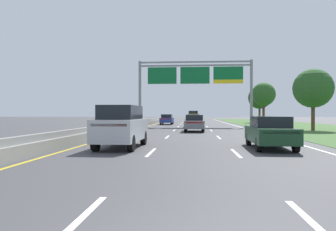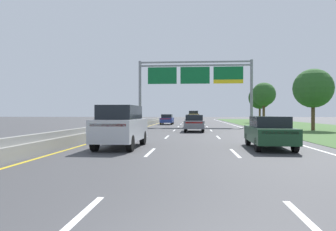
% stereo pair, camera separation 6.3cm
% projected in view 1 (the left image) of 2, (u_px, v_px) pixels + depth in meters
% --- Properties ---
extents(ground_plane, '(220.00, 220.00, 0.00)m').
position_uv_depth(ground_plane, '(193.00, 128.00, 38.23)').
color(ground_plane, '#3D3D3F').
extents(lane_striping, '(11.96, 106.00, 0.01)m').
position_uv_depth(lane_striping, '(193.00, 128.00, 37.77)').
color(lane_striping, white).
rests_on(lane_striping, ground).
extents(grass_verge_right, '(14.00, 110.00, 0.02)m').
position_uv_depth(grass_verge_right, '(311.00, 128.00, 37.16)').
color(grass_verge_right, '#3D602D').
rests_on(grass_verge_right, ground).
extents(median_barrier_concrete, '(0.60, 110.00, 0.85)m').
position_uv_depth(median_barrier_concrete, '(139.00, 124.00, 38.74)').
color(median_barrier_concrete, gray).
rests_on(median_barrier_concrete, ground).
extents(overhead_sign_gantry, '(15.06, 0.42, 8.73)m').
position_uv_depth(overhead_sign_gantry, '(195.00, 79.00, 41.62)').
color(overhead_sign_gantry, gray).
rests_on(overhead_sign_gantry, ground).
extents(pickup_truck_gold, '(2.11, 5.44, 2.20)m').
position_uv_depth(pickup_truck_gold, '(193.00, 117.00, 59.66)').
color(pickup_truck_gold, '#A38438').
rests_on(pickup_truck_gold, ground).
extents(car_silver_left_lane_suv, '(2.00, 4.74, 2.11)m').
position_uv_depth(car_silver_left_lane_suv, '(122.00, 126.00, 15.78)').
color(car_silver_left_lane_suv, '#B2B5BA').
rests_on(car_silver_left_lane_suv, ground).
extents(car_grey_centre_lane_sedan, '(1.87, 4.42, 1.57)m').
position_uv_depth(car_grey_centre_lane_sedan, '(194.00, 123.00, 29.79)').
color(car_grey_centre_lane_sedan, slate).
rests_on(car_grey_centre_lane_sedan, ground).
extents(car_darkgreen_right_lane_sedan, '(1.94, 4.45, 1.57)m').
position_uv_depth(car_darkgreen_right_lane_sedan, '(270.00, 132.00, 15.43)').
color(car_darkgreen_right_lane_sedan, '#193D23').
rests_on(car_darkgreen_right_lane_sedan, ground).
extents(car_blue_left_lane_sedan, '(1.88, 4.42, 1.57)m').
position_uv_depth(car_blue_left_lane_sedan, '(167.00, 119.00, 48.42)').
color(car_blue_left_lane_sedan, navy).
rests_on(car_blue_left_lane_sedan, ground).
extents(car_white_centre_lane_sedan, '(1.93, 4.44, 1.57)m').
position_uv_depth(car_white_centre_lane_sedan, '(193.00, 121.00, 38.48)').
color(car_white_centre_lane_sedan, silver).
rests_on(car_white_centre_lane_sedan, ground).
extents(roadside_tree_mid, '(3.93, 3.93, 6.21)m').
position_uv_depth(roadside_tree_mid, '(313.00, 88.00, 31.77)').
color(roadside_tree_mid, '#4C3823').
rests_on(roadside_tree_mid, ground).
extents(roadside_tree_far, '(3.38, 3.38, 6.16)m').
position_uv_depth(roadside_tree_far, '(264.00, 94.00, 45.46)').
color(roadside_tree_far, '#4C3823').
rests_on(roadside_tree_far, ground).
extents(roadside_tree_distant, '(4.10, 4.10, 6.64)m').
position_uv_depth(roadside_tree_distant, '(260.00, 98.00, 57.90)').
color(roadside_tree_distant, '#4C3823').
rests_on(roadside_tree_distant, ground).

